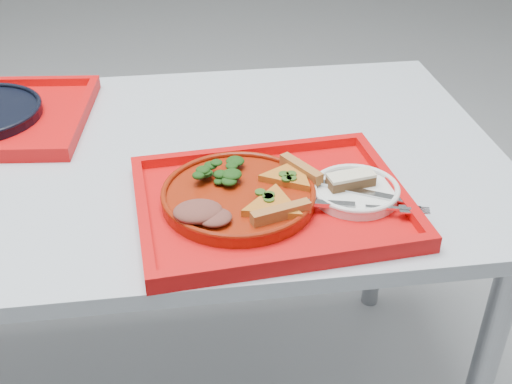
# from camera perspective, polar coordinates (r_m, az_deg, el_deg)

# --- Properties ---
(table) EXTENTS (1.60, 0.80, 0.75)m
(table) POSITION_cam_1_polar(r_m,az_deg,el_deg) (1.31, -14.08, 0.02)
(table) COLOR silver
(table) RESTS_ON ground
(tray_main) EXTENTS (0.48, 0.39, 0.01)m
(tray_main) POSITION_cam_1_polar(r_m,az_deg,el_deg) (1.09, 1.39, -1.20)
(tray_main) COLOR red
(tray_main) RESTS_ON table
(dinner_plate) EXTENTS (0.26, 0.26, 0.02)m
(dinner_plate) POSITION_cam_1_polar(r_m,az_deg,el_deg) (1.08, -1.56, -0.47)
(dinner_plate) COLOR maroon
(dinner_plate) RESTS_ON tray_main
(side_plate) EXTENTS (0.15, 0.15, 0.01)m
(side_plate) POSITION_cam_1_polar(r_m,az_deg,el_deg) (1.11, 8.80, -0.06)
(side_plate) COLOR white
(side_plate) RESTS_ON tray_main
(pizza_slice_a) EXTENTS (0.13, 0.14, 0.02)m
(pizza_slice_a) POSITION_cam_1_polar(r_m,az_deg,el_deg) (1.03, 1.54, -1.01)
(pizza_slice_a) COLOR orange
(pizza_slice_a) RESTS_ON dinner_plate
(pizza_slice_b) EXTENTS (0.14, 0.14, 0.02)m
(pizza_slice_b) POSITION_cam_1_polar(r_m,az_deg,el_deg) (1.11, 2.97, 1.61)
(pizza_slice_b) COLOR orange
(pizza_slice_b) RESTS_ON dinner_plate
(salad_heap) EXTENTS (0.08, 0.07, 0.04)m
(salad_heap) POSITION_cam_1_polar(r_m,az_deg,el_deg) (1.11, -3.38, 2.12)
(salad_heap) COLOR black
(salad_heap) RESTS_ON dinner_plate
(meat_portion) EXTENTS (0.08, 0.06, 0.02)m
(meat_portion) POSITION_cam_1_polar(r_m,az_deg,el_deg) (1.02, -5.18, -1.73)
(meat_portion) COLOR brown
(meat_portion) RESTS_ON dinner_plate
(dessert_bar) EXTENTS (0.09, 0.05, 0.02)m
(dessert_bar) POSITION_cam_1_polar(r_m,az_deg,el_deg) (1.11, 8.43, 1.09)
(dessert_bar) COLOR #493018
(dessert_bar) RESTS_ON side_plate
(knife) EXTENTS (0.17, 0.10, 0.01)m
(knife) POSITION_cam_1_polar(r_m,az_deg,el_deg) (1.10, 8.80, 0.22)
(knife) COLOR silver
(knife) RESTS_ON side_plate
(fork) EXTENTS (0.18, 0.07, 0.01)m
(fork) POSITION_cam_1_polar(r_m,az_deg,el_deg) (1.06, 9.60, -1.24)
(fork) COLOR silver
(fork) RESTS_ON side_plate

